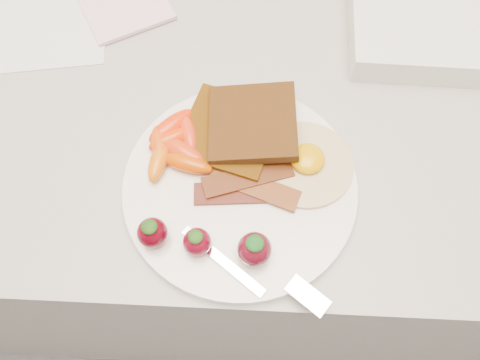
{
  "coord_description": "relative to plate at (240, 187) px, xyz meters",
  "views": [
    {
      "loc": [
        0.0,
        1.31,
        1.4
      ],
      "look_at": [
        -0.01,
        1.54,
        0.93
      ],
      "focal_mm": 35.0,
      "sensor_mm": 36.0,
      "label": 1
    }
  ],
  "objects": [
    {
      "name": "fried_egg",
      "position": [
        0.08,
        0.03,
        0.01
      ],
      "size": [
        0.14,
        0.14,
        0.02
      ],
      "color": "beige",
      "rests_on": "plate"
    },
    {
      "name": "toast_lower",
      "position": [
        -0.02,
        0.06,
        0.02
      ],
      "size": [
        0.13,
        0.13,
        0.01
      ],
      "primitive_type": "cube",
      "rotation": [
        0.0,
        0.0,
        -0.28
      ],
      "color": "#4E2304",
      "rests_on": "plate"
    },
    {
      "name": "baby_carrots",
      "position": [
        -0.08,
        0.04,
        0.02
      ],
      "size": [
        0.09,
        0.11,
        0.02
      ],
      "color": "#E23500",
      "rests_on": "plate"
    },
    {
      "name": "appliance",
      "position": [
        0.3,
        0.28,
        0.01
      ],
      "size": [
        0.32,
        0.26,
        0.04
      ],
      "primitive_type": "cube",
      "rotation": [
        0.0,
        0.0,
        -0.03
      ],
      "color": "silver",
      "rests_on": "counter"
    },
    {
      "name": "counter",
      "position": [
        0.01,
        0.16,
        -0.46
      ],
      "size": [
        2.0,
        0.6,
        0.9
      ],
      "primitive_type": "cube",
      "color": "gray",
      "rests_on": "ground"
    },
    {
      "name": "bacon_strips",
      "position": [
        0.01,
        -0.0,
        0.01
      ],
      "size": [
        0.12,
        0.07,
        0.01
      ],
      "color": "black",
      "rests_on": "plate"
    },
    {
      "name": "strawberries",
      "position": [
        -0.03,
        -0.08,
        0.03
      ],
      "size": [
        0.14,
        0.05,
        0.04
      ],
      "color": "#49010C",
      "rests_on": "plate"
    },
    {
      "name": "fork",
      "position": [
        0.03,
        -0.11,
        0.01
      ],
      "size": [
        0.16,
        0.09,
        0.0
      ],
      "color": "white",
      "rests_on": "plate"
    },
    {
      "name": "plate",
      "position": [
        0.0,
        0.0,
        0.0
      ],
      "size": [
        0.27,
        0.27,
        0.02
      ],
      "primitive_type": "cylinder",
      "color": "white",
      "rests_on": "counter"
    },
    {
      "name": "paper_sheet",
      "position": [
        -0.29,
        0.27,
        -0.01
      ],
      "size": [
        0.19,
        0.24,
        0.0
      ],
      "primitive_type": "cube",
      "rotation": [
        0.0,
        0.0,
        0.17
      ],
      "color": "silver",
      "rests_on": "counter"
    },
    {
      "name": "toast_upper",
      "position": [
        0.01,
        0.07,
        0.03
      ],
      "size": [
        0.11,
        0.11,
        0.02
      ],
      "primitive_type": "cube",
      "rotation": [
        0.0,
        -0.1,
        0.05
      ],
      "color": "black",
      "rests_on": "toast_lower"
    }
  ]
}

